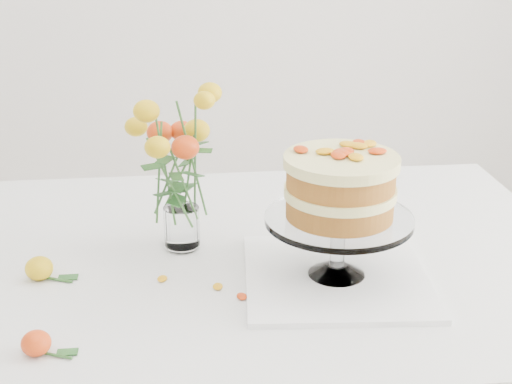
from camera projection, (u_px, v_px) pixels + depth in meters
table at (225, 289)px, 1.44m from camera, size 1.43×0.93×0.76m
napkin at (336, 276)px, 1.31m from camera, size 0.36×0.36×0.01m
cake_stand at (340, 193)px, 1.25m from camera, size 0.27×0.27×0.24m
rose_vase at (179, 150)px, 1.36m from camera, size 0.23×0.23×0.35m
loose_rose_near at (39, 268)px, 1.31m from camera, size 0.09×0.05×0.04m
loose_rose_far at (36, 343)px, 1.08m from camera, size 0.08×0.05×0.04m
stray_petal_a at (162, 279)px, 1.31m from camera, size 0.03×0.02×0.00m
stray_petal_b at (218, 287)px, 1.28m from camera, size 0.03×0.02×0.00m
stray_petal_c at (242, 297)px, 1.25m from camera, size 0.03×0.02×0.00m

